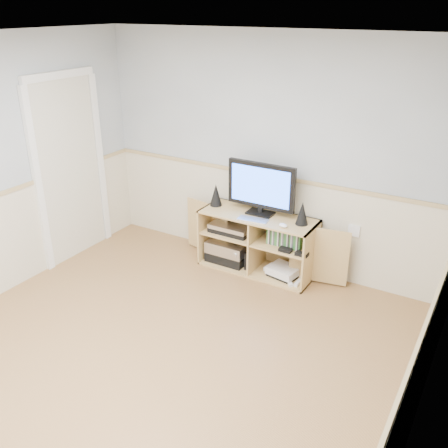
% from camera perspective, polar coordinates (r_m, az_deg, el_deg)
% --- Properties ---
extents(room, '(4.04, 4.54, 2.54)m').
position_cam_1_polar(room, '(3.70, -10.23, -0.40)').
color(room, '#A37F48').
rests_on(room, ground).
extents(media_cabinet, '(1.97, 0.47, 0.65)m').
position_cam_1_polar(media_cabinet, '(5.49, 4.10, -1.88)').
color(media_cabinet, tan).
rests_on(media_cabinet, floor).
extents(monitor, '(0.76, 0.18, 0.57)m').
position_cam_1_polar(monitor, '(5.24, 4.26, 4.24)').
color(monitor, black).
rests_on(monitor, media_cabinet).
extents(speaker_left, '(0.14, 0.14, 0.25)m').
position_cam_1_polar(speaker_left, '(5.52, -0.93, 3.35)').
color(speaker_left, black).
rests_on(speaker_left, media_cabinet).
extents(speaker_right, '(0.13, 0.13, 0.24)m').
position_cam_1_polar(speaker_right, '(5.10, 8.93, 1.22)').
color(speaker_right, black).
rests_on(speaker_right, media_cabinet).
extents(keyboard, '(0.33, 0.16, 0.01)m').
position_cam_1_polar(keyboard, '(5.19, 3.33, 0.50)').
color(keyboard, silver).
rests_on(keyboard, media_cabinet).
extents(mouse, '(0.11, 0.09, 0.04)m').
position_cam_1_polar(mouse, '(5.05, 6.78, -0.16)').
color(mouse, white).
rests_on(mouse, media_cabinet).
extents(av_components, '(0.53, 0.34, 0.47)m').
position_cam_1_polar(av_components, '(5.63, 0.72, -2.38)').
color(av_components, black).
rests_on(av_components, media_cabinet).
extents(game_consoles, '(0.46, 0.31, 0.11)m').
position_cam_1_polar(game_consoles, '(5.43, 6.76, -5.39)').
color(game_consoles, white).
rests_on(game_consoles, media_cabinet).
extents(game_cases, '(0.38, 0.14, 0.19)m').
position_cam_1_polar(game_cases, '(5.23, 7.06, -1.49)').
color(game_cases, '#3F8C3F').
rests_on(game_cases, media_cabinet).
extents(wall_outlet, '(0.12, 0.03, 0.12)m').
position_cam_1_polar(wall_outlet, '(5.23, 14.65, -0.74)').
color(wall_outlet, white).
rests_on(wall_outlet, wall_back).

